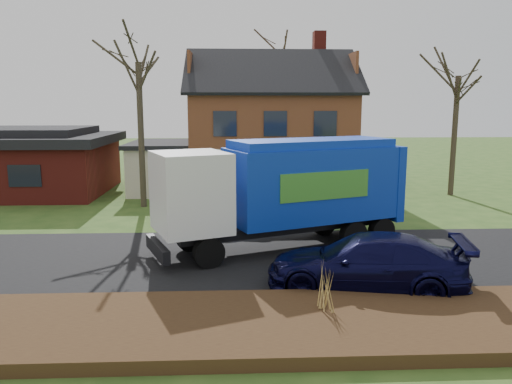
{
  "coord_description": "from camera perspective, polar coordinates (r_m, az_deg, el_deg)",
  "views": [
    {
      "loc": [
        -0.19,
        -15.66,
        4.98
      ],
      "look_at": [
        0.65,
        2.5,
        1.78
      ],
      "focal_mm": 35.0,
      "sensor_mm": 36.0,
      "label": 1
    }
  ],
  "objects": [
    {
      "name": "tree_front_east",
      "position": [
        29.55,
        22.26,
        14.24
      ],
      "size": [
        3.34,
        3.34,
        9.28
      ],
      "color": "#3D3225",
      "rests_on": "ground"
    },
    {
      "name": "garbage_truck",
      "position": [
        17.23,
        3.63,
        0.62
      ],
      "size": [
        9.08,
        5.44,
        3.79
      ],
      "rotation": [
        0.0,
        0.0,
        0.38
      ],
      "color": "black",
      "rests_on": "ground"
    },
    {
      "name": "tree_front_west",
      "position": [
        24.94,
        -13.42,
        16.57
      ],
      "size": [
        3.25,
        3.25,
        9.66
      ],
      "color": "#3D3424",
      "rests_on": "ground"
    },
    {
      "name": "road",
      "position": [
        16.43,
        -1.87,
        -7.63
      ],
      "size": [
        80.0,
        7.0,
        0.02
      ],
      "primitive_type": "cube",
      "color": "black",
      "rests_on": "ground"
    },
    {
      "name": "tree_back",
      "position": [
        38.97,
        3.07,
        16.94
      ],
      "size": [
        3.68,
        3.68,
        11.65
      ],
      "color": "#413027",
      "rests_on": "ground"
    },
    {
      "name": "main_house",
      "position": [
        29.63,
        0.62,
        8.14
      ],
      "size": [
        12.95,
        8.95,
        9.26
      ],
      "color": "beige",
      "rests_on": "ground"
    },
    {
      "name": "grass_clump_mid",
      "position": [
        11.78,
        8.08,
        -10.79
      ],
      "size": [
        0.37,
        0.31,
        1.04
      ],
      "color": "tan",
      "rests_on": "mulch_verge"
    },
    {
      "name": "ranch_house",
      "position": [
        31.16,
        -24.93,
        3.22
      ],
      "size": [
        9.8,
        8.2,
        3.7
      ],
      "color": "maroon",
      "rests_on": "ground"
    },
    {
      "name": "mulch_verge",
      "position": [
        11.43,
        -1.49,
        -15.01
      ],
      "size": [
        80.0,
        3.5,
        0.3
      ],
      "primitive_type": "cube",
      "color": "black",
      "rests_on": "ground"
    },
    {
      "name": "ground",
      "position": [
        16.43,
        -1.87,
        -7.66
      ],
      "size": [
        120.0,
        120.0,
        0.0
      ],
      "primitive_type": "plane",
      "color": "#2C4D19",
      "rests_on": "ground"
    },
    {
      "name": "silver_sedan",
      "position": [
        20.79,
        -4.04,
        -1.7
      ],
      "size": [
        4.99,
        3.33,
        1.56
      ],
      "primitive_type": "imported",
      "rotation": [
        0.0,
        0.0,
        1.18
      ],
      "color": "#AEB1B6",
      "rests_on": "ground"
    },
    {
      "name": "navy_wagon",
      "position": [
        13.9,
        12.43,
        -7.89
      ],
      "size": [
        5.61,
        3.12,
        1.54
      ],
      "primitive_type": "imported",
      "rotation": [
        0.0,
        0.0,
        -1.76
      ],
      "color": "black",
      "rests_on": "ground"
    }
  ]
}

